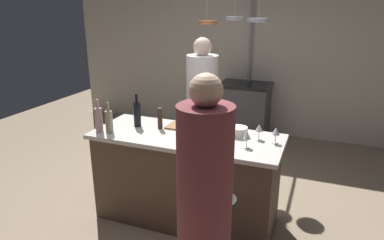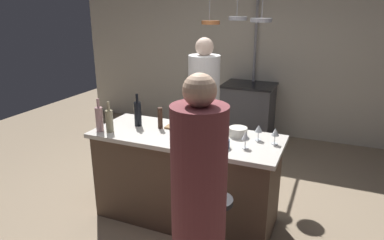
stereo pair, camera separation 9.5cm
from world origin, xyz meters
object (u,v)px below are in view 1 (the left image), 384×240
Objects in this scene: wine_bottle_white at (109,121)px; wine_glass_by_chef at (247,136)px; pepper_mill at (160,118)px; mixing_bowl_blue at (222,143)px; guest_right at (204,211)px; wine_bottle_dark at (137,114)px; mixing_bowl_ceramic at (238,131)px; wine_bottle_rose at (99,119)px; stove_range at (244,111)px; wine_glass_near_right_guest at (259,129)px; bar_stool_right at (218,233)px; chef at (202,116)px; cutting_board at (183,127)px; mixing_bowl_wooden at (211,129)px; wine_glass_near_left_guest at (276,132)px.

wine_bottle_white is 1.31m from wine_glass_by_chef.
pepper_mill is 0.75m from mixing_bowl_blue.
guest_right is at bearing -51.50° from pepper_mill.
wine_bottle_dark reaches higher than mixing_bowl_ceramic.
wine_bottle_rose reaches higher than mixing_bowl_blue.
guest_right reaches higher than mixing_bowl_ceramic.
wine_bottle_white is at bearing -121.07° from wine_bottle_dark.
wine_bottle_white reaches higher than stove_range.
wine_glass_near_right_guest is at bearing 13.64° from wine_bottle_rose.
wine_bottle_dark reaches higher than bar_stool_right.
stove_range is at bearing 98.69° from guest_right.
chef is 1.20m from mixing_bowl_blue.
cutting_board is 1.87× the size of mixing_bowl_ceramic.
wine_bottle_white is (-0.60, -0.39, 0.11)m from cutting_board.
wine_glass_near_right_guest is at bearing -1.38° from mixing_bowl_wooden.
guest_right is 5.66× the size of wine_bottle_white.
stove_range is 3.48m from guest_right.
mixing_bowl_blue reaches higher than bar_stool_right.
pepper_mill is 0.99× the size of mixing_bowl_wooden.
mixing_bowl_ceramic is at bearing 17.33° from wine_bottle_white.
wine_glass_near_right_guest is (1.20, 0.08, -0.02)m from wine_bottle_dark.
wine_bottle_rose is 2.20× the size of wine_glass_near_left_guest.
wine_bottle_white reaches higher than cutting_board.
chef is 0.86m from pepper_mill.
wine_glass_near_left_guest is at bearing 1.70° from wine_bottle_dark.
bar_stool_right is (0.52, -3.07, -0.07)m from stove_range.
wine_bottle_dark is (-0.55, -2.40, 0.58)m from stove_range.
mixing_bowl_wooden is (0.19, -2.31, 0.49)m from stove_range.
mixing_bowl_ceramic is at bearing -49.78° from chef.
wine_glass_near_right_guest reaches higher than mixing_bowl_wooden.
chef is 1.25m from wine_bottle_white.
mixing_bowl_ceramic is at bearing 3.69° from mixing_bowl_wooden.
mixing_bowl_wooden is at bearing 20.10° from wine_bottle_rose.
wine_glass_near_left_guest is 0.62m from mixing_bowl_wooden.
wine_glass_near_right_guest is 0.39m from mixing_bowl_blue.
wine_bottle_white is 1.40m from wine_glass_near_right_guest.
wine_bottle_rose is at bearing -166.36° from wine_glass_near_right_guest.
wine_bottle_dark reaches higher than cutting_board.
wine_glass_near_left_guest is at bearing 67.86° from bar_stool_right.
wine_bottle_rose reaches higher than mixing_bowl_ceramic.
pepper_mill is at bearing -172.27° from mixing_bowl_wooden.
wine_glass_near_right_guest is 0.99× the size of mixing_bowl_blue.
wine_bottle_dark reaches higher than wine_glass_near_left_guest.
wine_bottle_dark is at bearing -174.11° from mixing_bowl_ceramic.
stove_range is 2.53m from wine_bottle_dark.
wine_bottle_dark is (-1.07, 0.67, 0.65)m from bar_stool_right.
wine_bottle_white reaches higher than mixing_bowl_ceramic.
wine_glass_near_left_guest is (0.29, 1.06, 0.22)m from guest_right.
pepper_mill reaches higher than wine_glass_by_chef.
wine_glass_by_chef is 0.69× the size of mixing_bowl_wooden.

